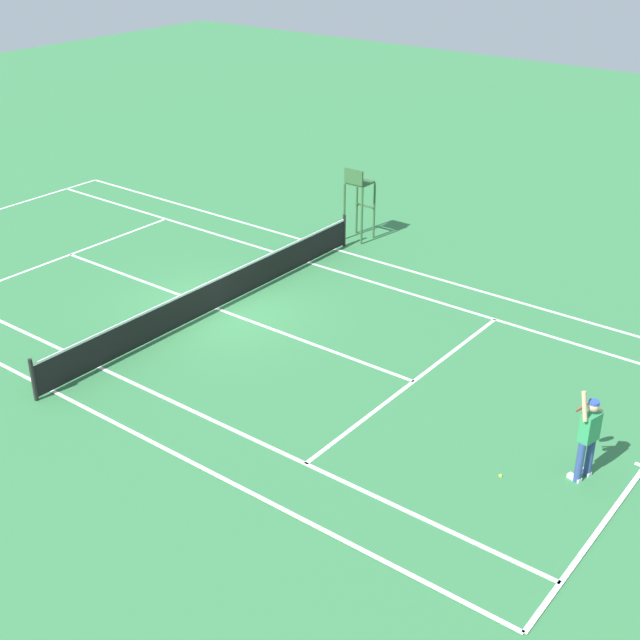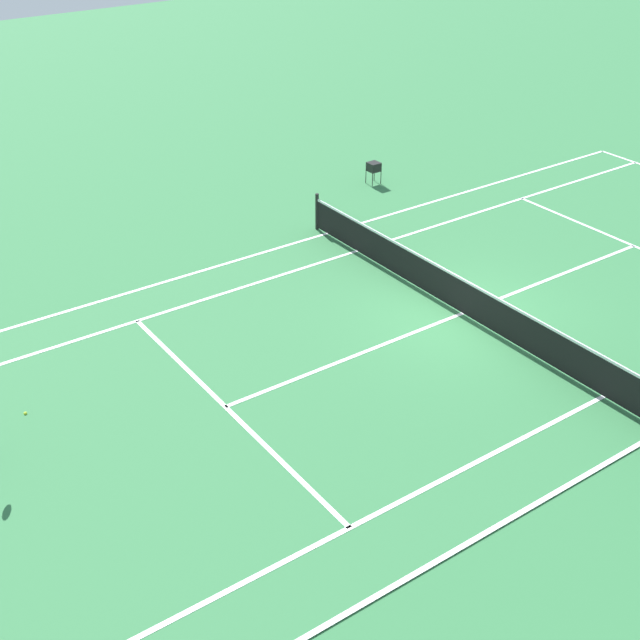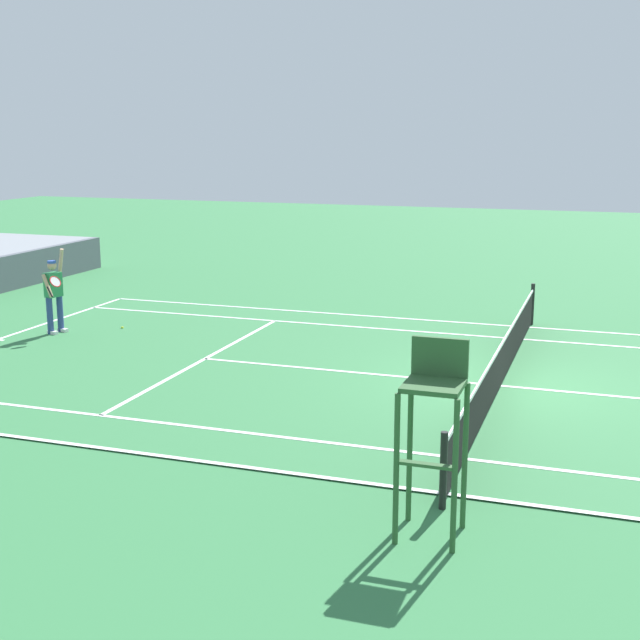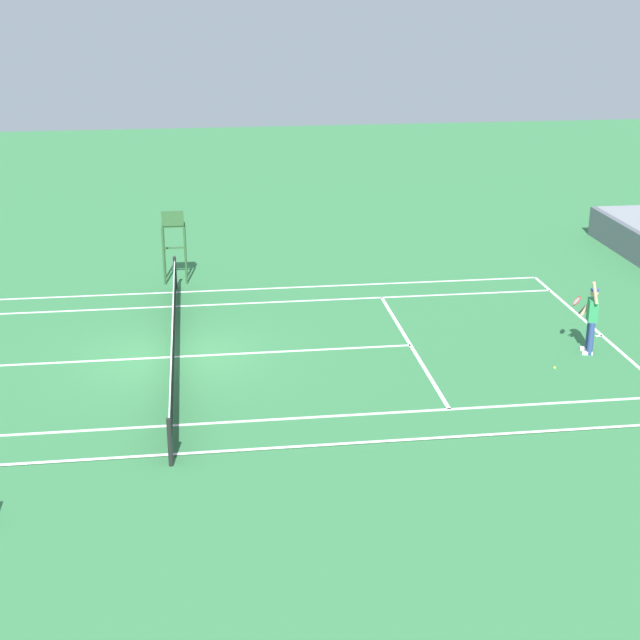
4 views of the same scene
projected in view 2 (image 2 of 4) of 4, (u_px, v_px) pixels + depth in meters
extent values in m
plane|color=#337542|center=(462.00, 315.00, 20.21)|extent=(80.00, 80.00, 0.00)
cube|color=#337542|center=(462.00, 314.00, 20.21)|extent=(10.98, 23.78, 0.02)
cube|color=white|center=(326.00, 234.00, 24.06)|extent=(0.10, 23.78, 0.01)
cube|color=white|center=(603.00, 397.00, 17.31)|extent=(0.10, 23.78, 0.01)
cube|color=white|center=(356.00, 251.00, 23.09)|extent=(0.10, 23.78, 0.01)
cube|color=white|center=(225.00, 407.00, 17.02)|extent=(8.22, 0.10, 0.01)
cube|color=white|center=(634.00, 246.00, 23.38)|extent=(8.22, 0.10, 0.01)
cube|color=white|center=(462.00, 314.00, 20.20)|extent=(0.10, 12.80, 0.01)
cylinder|color=black|center=(317.00, 212.00, 24.12)|extent=(0.10, 0.10, 1.07)
cube|color=black|center=(463.00, 297.00, 19.97)|extent=(11.78, 0.02, 0.84)
cube|color=white|center=(465.00, 281.00, 19.76)|extent=(11.78, 0.03, 0.06)
sphere|color=#D1E533|center=(25.00, 413.00, 16.81)|extent=(0.07, 0.07, 0.07)
cube|color=black|center=(374.00, 167.00, 27.13)|extent=(0.36, 0.36, 0.28)
cylinder|color=black|center=(381.00, 178.00, 27.27)|extent=(0.02, 0.02, 0.42)
cylinder|color=black|center=(374.00, 175.00, 27.51)|extent=(0.02, 0.02, 0.42)
cylinder|color=black|center=(372.00, 180.00, 27.10)|extent=(0.02, 0.02, 0.42)
cylinder|color=black|center=(366.00, 177.00, 27.34)|extent=(0.02, 0.02, 0.42)
ellipsoid|color=#D1E533|center=(374.00, 164.00, 27.09)|extent=(0.30, 0.30, 0.12)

